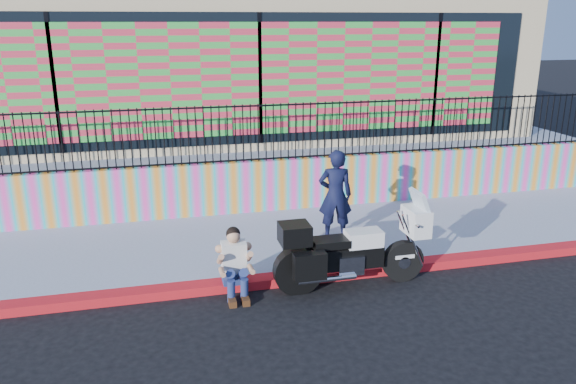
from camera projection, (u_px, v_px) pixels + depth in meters
name	position (u px, v px, depth m)	size (l,w,h in m)	color
ground	(310.00, 280.00, 9.20)	(90.00, 90.00, 0.00)	black
red_curb	(311.00, 276.00, 9.18)	(16.00, 0.30, 0.15)	red
sidewalk	(287.00, 239.00, 10.71)	(16.00, 3.00, 0.15)	gray
mural_wall	(269.00, 185.00, 12.01)	(16.00, 0.20, 1.10)	#FF43AC
metal_fence	(269.00, 132.00, 11.67)	(15.80, 0.04, 1.20)	black
elevated_platform	(234.00, 141.00, 16.77)	(16.00, 10.00, 1.25)	gray
storefront_building	(233.00, 51.00, 15.80)	(14.00, 8.06, 4.00)	#CDB988
police_motorcycle	(349.00, 249.00, 8.80)	(2.45, 0.81, 1.52)	black
police_officer	(335.00, 195.00, 10.30)	(0.62, 0.41, 1.71)	black
seated_man	(235.00, 269.00, 8.54)	(0.54, 0.71, 1.06)	navy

